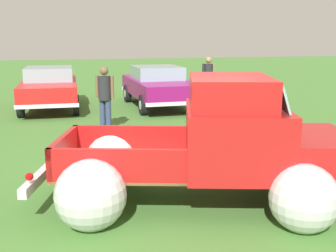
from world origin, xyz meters
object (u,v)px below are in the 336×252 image
Objects in this scene: show_car_1 at (158,85)px; show_car_0 at (50,86)px; spectator_1 at (208,77)px; vintage_pickup_truck at (217,154)px; spectator_0 at (105,94)px.

show_car_0 is at bearing -99.43° from show_car_1.
show_car_0 is at bearing 74.39° from spectator_1.
show_car_0 is (-2.70, 9.22, 0.03)m from vintage_pickup_truck.
show_car_0 is 3.76m from show_car_1.
vintage_pickup_truck is 8.79m from show_car_1.
show_car_1 is (1.03, 8.73, 0.03)m from vintage_pickup_truck.
show_car_0 is at bearing -126.86° from spectator_0.
show_car_0 is 2.61× the size of spectator_0.
vintage_pickup_truck is 9.47m from spectator_1.
show_car_0 and show_car_1 have the same top height.
show_car_1 is 2.61× the size of spectator_0.
spectator_0 reaches higher than show_car_1.
spectator_0 is at bearing 117.97° from spectator_1.
spectator_0 is at bearing 22.33° from show_car_0.
show_car_1 is (3.72, -0.49, 0.00)m from show_car_0.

